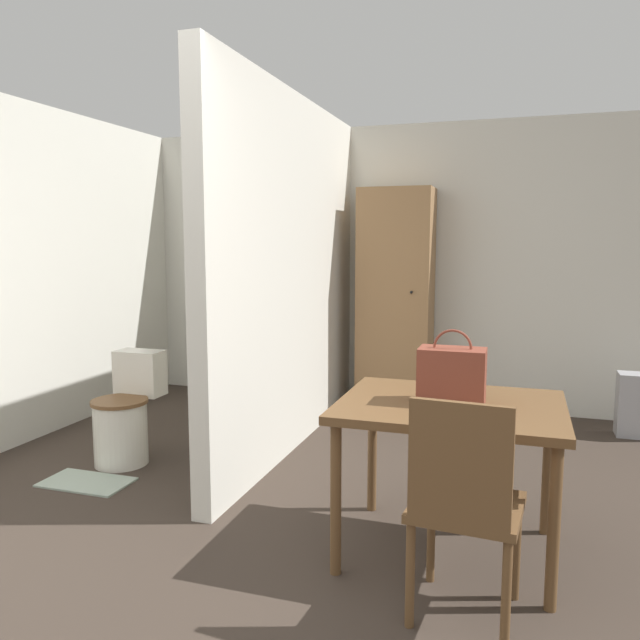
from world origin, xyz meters
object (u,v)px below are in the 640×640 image
at_px(wooden_chair, 464,501).
at_px(handbag, 452,375).
at_px(wooden_cabinet, 395,301).
at_px(toilet, 126,416).
at_px(space_heater, 638,405).
at_px(dining_table, 450,420).

height_order(wooden_chair, handbag, handbag).
relative_size(handbag, wooden_cabinet, 0.18).
xyz_separation_m(toilet, space_heater, (3.39, 1.66, -0.07)).
xyz_separation_m(wooden_chair, toilet, (-2.34, 1.15, -0.19)).
distance_m(wooden_chair, space_heater, 3.01).
height_order(dining_table, toilet, dining_table).
xyz_separation_m(wooden_chair, space_heater, (1.06, 2.81, -0.26)).
distance_m(wooden_chair, wooden_cabinet, 3.16).
bearing_deg(wooden_cabinet, dining_table, -73.06).
distance_m(wooden_chair, toilet, 2.61).
bearing_deg(wooden_cabinet, toilet, -128.47).
relative_size(dining_table, handbag, 2.96).
bearing_deg(wooden_cabinet, space_heater, -5.68).
height_order(wooden_chair, wooden_cabinet, wooden_cabinet).
bearing_deg(dining_table, toilet, 164.88).
bearing_deg(space_heater, handbag, -117.35).
relative_size(wooden_chair, space_heater, 1.88).
height_order(dining_table, handbag, handbag).
xyz_separation_m(handbag, space_heater, (1.17, 2.27, -0.63)).
xyz_separation_m(wooden_chair, wooden_cabinet, (-0.86, 3.00, 0.47)).
distance_m(toilet, wooden_cabinet, 2.46).
xyz_separation_m(toilet, wooden_cabinet, (1.47, 1.85, 0.66)).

